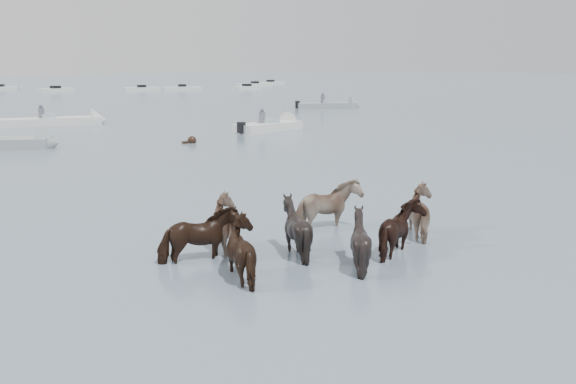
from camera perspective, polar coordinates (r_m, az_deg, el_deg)
ground at (r=11.47m, az=-1.18°, el=-8.00°), size 400.00×400.00×0.00m
pony_herd at (r=12.99m, az=2.33°, el=-3.62°), size 6.69×3.82×1.41m
swimming_pony at (r=30.92m, az=-8.84°, el=4.63°), size 0.72×0.44×0.44m
motorboat_b at (r=31.40m, az=-24.58°, el=4.04°), size 6.25×3.88×1.92m
motorboat_c at (r=41.90m, az=-19.87°, el=6.09°), size 6.82×2.53×1.92m
motorboat_d at (r=36.50m, az=-1.02°, el=6.05°), size 4.92×2.72×1.92m
motorboat_e at (r=54.03m, az=4.34°, el=7.88°), size 5.70×3.57×1.92m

